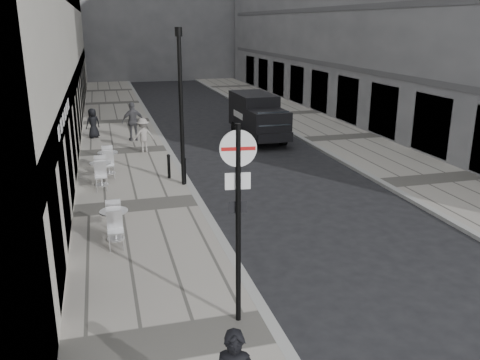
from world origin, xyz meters
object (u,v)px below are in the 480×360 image
at_px(sign_post, 238,200).
at_px(panel_van, 257,114).
at_px(lamppost, 181,100).
at_px(cyclist, 249,123).

height_order(sign_post, panel_van, sign_post).
relative_size(sign_post, lamppost, 0.72).
distance_m(sign_post, lamppost, 9.13).
distance_m(sign_post, cyclist, 17.51).
relative_size(lamppost, cyclist, 2.86).
distance_m(lamppost, cyclist, 9.22).
xyz_separation_m(lamppost, panel_van, (5.00, 7.03, -1.91)).
height_order(lamppost, panel_van, lamppost).
bearing_deg(panel_van, cyclist, 118.79).
xyz_separation_m(panel_van, cyclist, (-0.29, 0.51, -0.53)).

